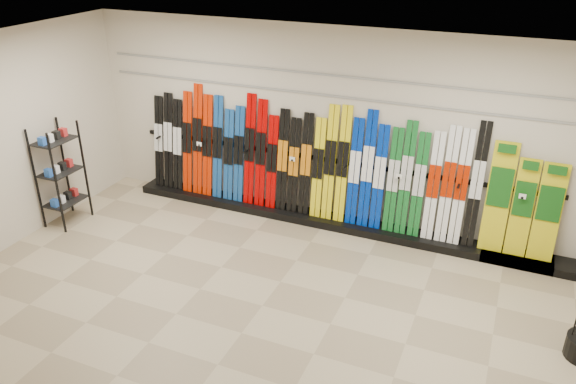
% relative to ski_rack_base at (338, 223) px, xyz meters
% --- Properties ---
extents(floor, '(8.00, 8.00, 0.00)m').
position_rel_ski_rack_base_xyz_m(floor, '(-0.22, -2.28, -0.06)').
color(floor, gray).
rests_on(floor, ground).
extents(back_wall, '(8.00, 0.00, 8.00)m').
position_rel_ski_rack_base_xyz_m(back_wall, '(-0.22, 0.22, 1.44)').
color(back_wall, beige).
rests_on(back_wall, floor).
extents(ceiling, '(8.00, 8.00, 0.00)m').
position_rel_ski_rack_base_xyz_m(ceiling, '(-0.22, -2.28, 2.94)').
color(ceiling, silver).
rests_on(ceiling, back_wall).
extents(ski_rack_base, '(8.00, 0.40, 0.12)m').
position_rel_ski_rack_base_xyz_m(ski_rack_base, '(0.00, 0.00, 0.00)').
color(ski_rack_base, black).
rests_on(ski_rack_base, floor).
extents(skis, '(5.36, 0.28, 1.83)m').
position_rel_ski_rack_base_xyz_m(skis, '(-0.67, 0.07, 0.88)').
color(skis, black).
rests_on(skis, ski_rack_base).
extents(snowboards, '(0.97, 0.24, 1.55)m').
position_rel_ski_rack_base_xyz_m(snowboards, '(2.53, 0.07, 0.78)').
color(snowboards, gold).
rests_on(snowboards, ski_rack_base).
extents(accessory_rack, '(0.40, 0.60, 1.60)m').
position_rel_ski_rack_base_xyz_m(accessory_rack, '(-3.97, -1.51, 0.74)').
color(accessory_rack, black).
rests_on(accessory_rack, floor).
extents(slatwall_rail_0, '(7.60, 0.02, 0.03)m').
position_rel_ski_rack_base_xyz_m(slatwall_rail_0, '(-0.22, 0.20, 1.94)').
color(slatwall_rail_0, gray).
rests_on(slatwall_rail_0, back_wall).
extents(slatwall_rail_1, '(7.60, 0.02, 0.03)m').
position_rel_ski_rack_base_xyz_m(slatwall_rail_1, '(-0.22, 0.20, 2.24)').
color(slatwall_rail_1, gray).
rests_on(slatwall_rail_1, back_wall).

